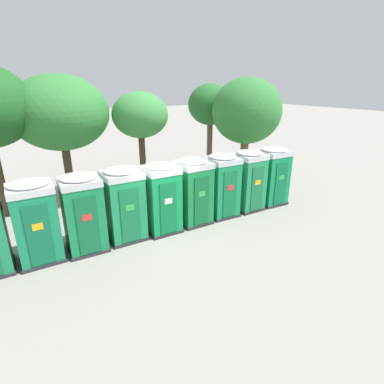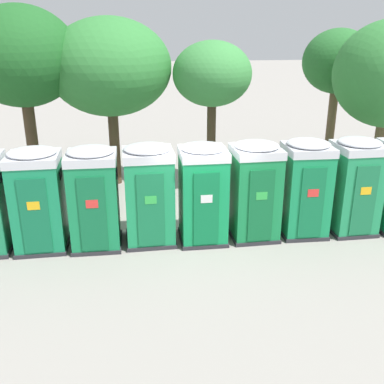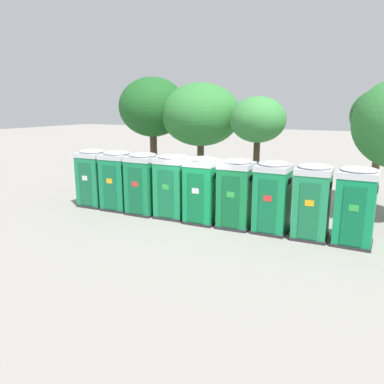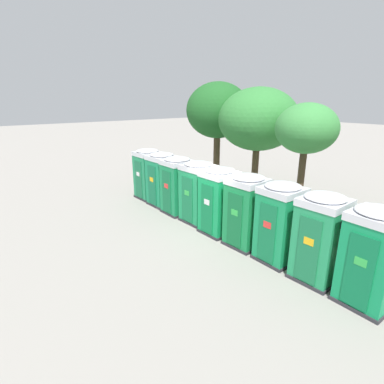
{
  "view_description": "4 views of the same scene",
  "coord_description": "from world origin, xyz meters",
  "px_view_note": "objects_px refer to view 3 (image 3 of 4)",
  "views": [
    {
      "loc": [
        -4.03,
        -9.42,
        5.08
      ],
      "look_at": [
        1.29,
        -0.25,
        1.24
      ],
      "focal_mm": 28.0,
      "sensor_mm": 36.0,
      "label": 1
    },
    {
      "loc": [
        -1.59,
        -10.67,
        5.23
      ],
      "look_at": [
        -0.27,
        -0.24,
        1.3
      ],
      "focal_mm": 42.0,
      "sensor_mm": 36.0,
      "label": 2
    },
    {
      "loc": [
        5.84,
        -12.81,
        4.37
      ],
      "look_at": [
        -0.46,
        -0.24,
        1.13
      ],
      "focal_mm": 35.0,
      "sensor_mm": 36.0,
      "label": 3
    },
    {
      "loc": [
        7.7,
        -7.63,
        4.92
      ],
      "look_at": [
        -1.69,
        -0.23,
        1.19
      ],
      "focal_mm": 28.0,
      "sensor_mm": 36.0,
      "label": 4
    }
  ],
  "objects_px": {
    "portapotty_1": "(118,180)",
    "street_tree_3": "(153,108)",
    "portapotty_7": "(312,201)",
    "portapotty_8": "(355,206)",
    "portapotty_3": "(173,186)",
    "portapotty_4": "(202,190)",
    "portapotty_2": "(143,183)",
    "street_tree_0": "(258,121)",
    "portapotty_0": "(94,177)",
    "portapotty_5": "(236,193)",
    "street_tree_1": "(381,117)",
    "portapotty_6": "(272,197)",
    "street_tree_4": "(201,115)"
  },
  "relations": [
    {
      "from": "portapotty_1",
      "to": "portapotty_3",
      "type": "distance_m",
      "value": 2.67
    },
    {
      "from": "portapotty_0",
      "to": "street_tree_3",
      "type": "height_order",
      "value": "street_tree_3"
    },
    {
      "from": "portapotty_7",
      "to": "portapotty_1",
      "type": "bearing_deg",
      "value": 179.8
    },
    {
      "from": "portapotty_3",
      "to": "portapotty_5",
      "type": "xyz_separation_m",
      "value": [
        2.67,
        -0.07,
        0.0
      ]
    },
    {
      "from": "portapotty_1",
      "to": "street_tree_3",
      "type": "relative_size",
      "value": 0.43
    },
    {
      "from": "portapotty_2",
      "to": "portapotty_7",
      "type": "xyz_separation_m",
      "value": [
        6.69,
        0.03,
        0.0
      ]
    },
    {
      "from": "portapotty_7",
      "to": "street_tree_0",
      "type": "height_order",
      "value": "street_tree_0"
    },
    {
      "from": "portapotty_0",
      "to": "portapotty_6",
      "type": "bearing_deg",
      "value": -0.23
    },
    {
      "from": "portapotty_1",
      "to": "portapotty_8",
      "type": "height_order",
      "value": "same"
    },
    {
      "from": "portapotty_0",
      "to": "portapotty_6",
      "type": "height_order",
      "value": "same"
    },
    {
      "from": "portapotty_3",
      "to": "portapotty_8",
      "type": "height_order",
      "value": "same"
    },
    {
      "from": "portapotty_6",
      "to": "street_tree_3",
      "type": "xyz_separation_m",
      "value": [
        -7.65,
        4.41,
        3.0
      ]
    },
    {
      "from": "portapotty_0",
      "to": "portapotty_8",
      "type": "bearing_deg",
      "value": -0.34
    },
    {
      "from": "portapotty_2",
      "to": "street_tree_4",
      "type": "bearing_deg",
      "value": 86.0
    },
    {
      "from": "portapotty_5",
      "to": "portapotty_7",
      "type": "distance_m",
      "value": 2.67
    },
    {
      "from": "portapotty_0",
      "to": "portapotty_6",
      "type": "xyz_separation_m",
      "value": [
        8.02,
        -0.03,
        0.0
      ]
    },
    {
      "from": "portapotty_8",
      "to": "street_tree_0",
      "type": "distance_m",
      "value": 6.44
    },
    {
      "from": "portapotty_4",
      "to": "street_tree_1",
      "type": "bearing_deg",
      "value": 44.61
    },
    {
      "from": "portapotty_4",
      "to": "street_tree_0",
      "type": "relative_size",
      "value": 0.53
    },
    {
      "from": "portapotty_4",
      "to": "portapotty_7",
      "type": "bearing_deg",
      "value": 0.63
    },
    {
      "from": "portapotty_0",
      "to": "street_tree_1",
      "type": "relative_size",
      "value": 0.5
    },
    {
      "from": "portapotty_5",
      "to": "portapotty_0",
      "type": "bearing_deg",
      "value": 179.44
    },
    {
      "from": "portapotty_0",
      "to": "portapotty_2",
      "type": "relative_size",
      "value": 1.0
    },
    {
      "from": "portapotty_2",
      "to": "portapotty_7",
      "type": "relative_size",
      "value": 1.0
    },
    {
      "from": "portapotty_5",
      "to": "street_tree_1",
      "type": "distance_m",
      "value": 7.67
    },
    {
      "from": "portapotty_1",
      "to": "street_tree_0",
      "type": "height_order",
      "value": "street_tree_0"
    },
    {
      "from": "portapotty_7",
      "to": "street_tree_0",
      "type": "bearing_deg",
      "value": 128.75
    },
    {
      "from": "portapotty_8",
      "to": "portapotty_2",
      "type": "bearing_deg",
      "value": -179.85
    },
    {
      "from": "portapotty_0",
      "to": "portapotty_5",
      "type": "relative_size",
      "value": 1.0
    },
    {
      "from": "portapotty_4",
      "to": "street_tree_3",
      "type": "relative_size",
      "value": 0.43
    },
    {
      "from": "portapotty_3",
      "to": "portapotty_7",
      "type": "height_order",
      "value": "same"
    },
    {
      "from": "portapotty_6",
      "to": "street_tree_4",
      "type": "height_order",
      "value": "street_tree_4"
    },
    {
      "from": "portapotty_8",
      "to": "street_tree_4",
      "type": "distance_m",
      "value": 9.42
    },
    {
      "from": "portapotty_2",
      "to": "street_tree_0",
      "type": "distance_m",
      "value": 5.84
    },
    {
      "from": "portapotty_1",
      "to": "portapotty_3",
      "type": "relative_size",
      "value": 1.0
    },
    {
      "from": "portapotty_0",
      "to": "portapotty_4",
      "type": "relative_size",
      "value": 1.0
    },
    {
      "from": "street_tree_0",
      "to": "portapotty_1",
      "type": "bearing_deg",
      "value": -141.46
    },
    {
      "from": "portapotty_1",
      "to": "street_tree_4",
      "type": "height_order",
      "value": "street_tree_4"
    },
    {
      "from": "portapotty_2",
      "to": "portapotty_4",
      "type": "xyz_separation_m",
      "value": [
        2.67,
        -0.01,
        0.0
      ]
    },
    {
      "from": "portapotty_8",
      "to": "street_tree_1",
      "type": "xyz_separation_m",
      "value": [
        0.43,
        5.66,
        2.64
      ]
    },
    {
      "from": "portapotty_3",
      "to": "street_tree_0",
      "type": "height_order",
      "value": "street_tree_0"
    },
    {
      "from": "portapotty_1",
      "to": "street_tree_4",
      "type": "relative_size",
      "value": 0.46
    },
    {
      "from": "street_tree_0",
      "to": "portapotty_8",
      "type": "bearing_deg",
      "value": -41.24
    },
    {
      "from": "street_tree_3",
      "to": "street_tree_0",
      "type": "bearing_deg",
      "value": -5.0
    },
    {
      "from": "portapotty_0",
      "to": "portapotty_1",
      "type": "distance_m",
      "value": 1.34
    },
    {
      "from": "portapotty_8",
      "to": "street_tree_0",
      "type": "relative_size",
      "value": 0.53
    },
    {
      "from": "portapotty_0",
      "to": "portapotty_5",
      "type": "height_order",
      "value": "same"
    },
    {
      "from": "portapotty_7",
      "to": "portapotty_2",
      "type": "bearing_deg",
      "value": -179.73
    },
    {
      "from": "portapotty_3",
      "to": "street_tree_3",
      "type": "bearing_deg",
      "value": 129.75
    },
    {
      "from": "portapotty_1",
      "to": "street_tree_4",
      "type": "xyz_separation_m",
      "value": [
        1.67,
        4.72,
        2.64
      ]
    }
  ]
}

